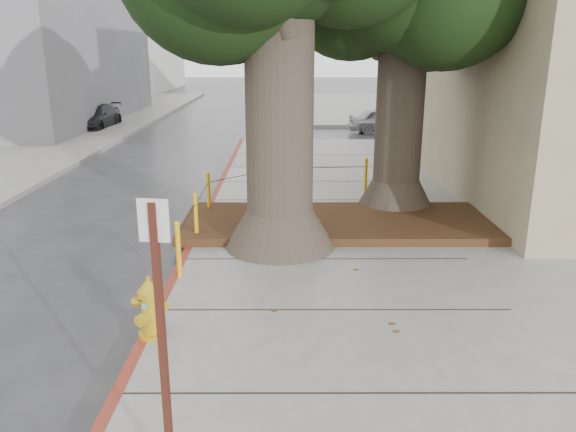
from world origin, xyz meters
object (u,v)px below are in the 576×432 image
Objects in this scene: car_silver at (385,120)px; car_red at (458,122)px; car_dark at (94,117)px; fire_hydrant at (150,308)px; signpost at (161,327)px.

car_red is (3.02, -0.96, 0.06)m from car_silver.
car_dark is at bearing 83.76° from car_silver.
signpost is at bearing -52.06° from fire_hydrant.
car_silver is 13.62m from car_dark.
car_dark is (-8.10, 22.67, -0.97)m from signpost.
signpost is 0.62× the size of car_dark.
car_dark is at bearing 131.16° from fire_hydrant.
signpost reaches higher than car_red.
signpost is (0.72, -2.39, 0.99)m from fire_hydrant.
car_red is 16.72m from car_dark.
fire_hydrant is 21.57m from car_dark.
car_silver is 0.83× the size of car_dark.
signpost is at bearing 156.05° from car_red.
car_dark is at bearing 117.40° from signpost.
car_silver is 0.88× the size of car_red.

